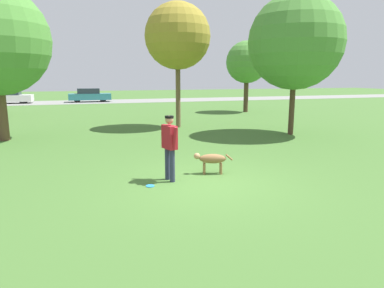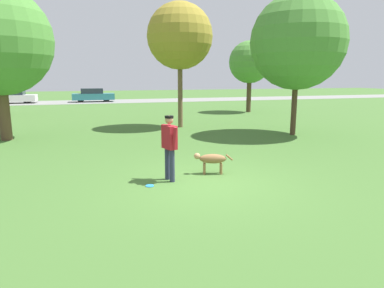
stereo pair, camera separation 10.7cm
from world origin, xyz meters
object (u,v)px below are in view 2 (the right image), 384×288
at_px(person, 169,142).
at_px(tree_near_right, 298,42).
at_px(tree_mid_center, 180,36).
at_px(dog, 211,159).
at_px(parked_car_teal, 93,95).
at_px(frisbee, 150,186).
at_px(parked_car_white, 14,97).
at_px(tree_far_right, 250,62).

xyz_separation_m(person, tree_near_right, (7.09, 5.32, 3.13)).
bearing_deg(tree_mid_center, person, -106.60).
distance_m(dog, parked_car_teal, 29.54).
relative_size(dog, tree_near_right, 0.17).
bearing_deg(parked_car_teal, frisbee, -88.23).
bearing_deg(frisbee, tree_near_right, 36.31).
height_order(dog, parked_car_white, parked_car_white).
xyz_separation_m(tree_near_right, parked_car_white, (-16.10, 24.54, -3.48)).
bearing_deg(dog, tree_far_right, -101.67).
height_order(parked_car_white, parked_car_teal, parked_car_teal).
height_order(tree_near_right, parked_car_white, tree_near_right).
xyz_separation_m(person, parked_car_white, (-9.00, 29.86, -0.35)).
height_order(tree_mid_center, tree_far_right, tree_mid_center).
relative_size(person, dog, 1.59).
height_order(person, frisbee, person).
xyz_separation_m(tree_near_right, tree_far_right, (2.62, 9.98, -0.46)).
xyz_separation_m(dog, tree_far_right, (8.48, 15.02, 3.27)).
distance_m(frisbee, tree_mid_center, 11.05).
bearing_deg(tree_near_right, frisbee, -143.69).
bearing_deg(parked_car_white, tree_mid_center, -58.78).
height_order(dog, tree_mid_center, tree_mid_center).
bearing_deg(parked_car_teal, tree_mid_center, -78.46).
bearing_deg(tree_far_right, frisbee, -123.40).
height_order(dog, frisbee, dog).
distance_m(tree_far_right, parked_car_white, 23.91).
height_order(tree_mid_center, parked_car_teal, tree_mid_center).
distance_m(dog, tree_mid_center, 9.94).
bearing_deg(tree_mid_center, frisbee, -109.27).
bearing_deg(dog, tree_near_right, -121.52).
distance_m(dog, tree_near_right, 8.58).
xyz_separation_m(tree_mid_center, tree_far_right, (6.99, 6.15, -0.97)).
xyz_separation_m(tree_mid_center, parked_car_teal, (-4.10, 20.56, -3.95)).
height_order(person, dog, person).
distance_m(tree_near_right, parked_car_teal, 26.04).
relative_size(person, tree_far_right, 0.32).
bearing_deg(tree_mid_center, dog, -99.52).
bearing_deg(frisbee, dog, 18.32).
xyz_separation_m(tree_far_right, parked_car_teal, (-11.08, 14.40, -2.98)).
relative_size(person, tree_near_right, 0.27).
relative_size(person, parked_car_teal, 0.39).
bearing_deg(dog, parked_car_teal, -67.17).
xyz_separation_m(tree_mid_center, tree_near_right, (4.37, -3.83, -0.51)).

